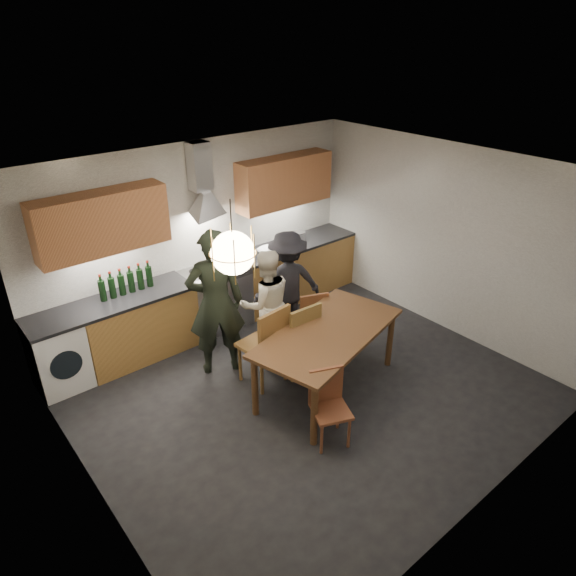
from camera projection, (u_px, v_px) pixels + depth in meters
ground at (306, 389)px, 6.18m from camera, size 5.00×5.00×0.00m
room_shell at (308, 260)px, 5.39m from camera, size 5.02×4.52×2.61m
counter_run at (217, 297)px, 7.32m from camera, size 5.00×0.62×0.90m
range_stove at (216, 298)px, 7.31m from camera, size 0.90×0.60×0.92m
wall_fixtures at (204, 199)px, 6.73m from camera, size 4.30×0.54×1.10m
pendant_lamp at (233, 253)px, 4.58m from camera, size 0.43×0.43×0.70m
dining_table at (328, 338)px, 5.89m from camera, size 2.08×1.39×0.80m
chair_back_left at (268, 341)px, 6.01m from camera, size 0.53×0.53×1.06m
chair_back_mid at (300, 335)px, 6.21m from camera, size 0.47×0.47×0.99m
chair_back_right at (311, 316)px, 6.76m from camera, size 0.50×0.50×0.85m
chair_front at (328, 401)px, 5.28m from camera, size 0.48×0.48×0.82m
person_left at (216, 303)px, 6.13m from camera, size 0.81×0.69×1.89m
person_mid at (266, 304)px, 6.56m from camera, size 0.84×0.74×1.46m
person_right at (288, 283)px, 7.06m from camera, size 1.09×0.85×1.49m
mixing_bowl at (269, 252)px, 7.52m from camera, size 0.39×0.39×0.08m
stock_pot at (299, 236)px, 8.01m from camera, size 0.23×0.23×0.13m
wine_bottles at (126, 281)px, 6.38m from camera, size 0.70×0.08×0.35m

